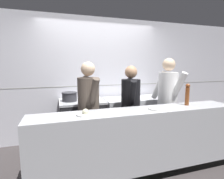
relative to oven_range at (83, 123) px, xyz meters
The scene contains 14 objects.
ground_plane 1.11m from the oven_range, 63.85° to the right, with size 14.00×14.00×0.00m, color #383333.
wall_back_tiled 1.03m from the oven_range, 42.19° to the left, with size 8.00×0.06×2.60m.
oven_range is the anchor object (origin of this frame).
prep_counter 1.11m from the oven_range, ahead, with size 1.28×0.65×0.90m.
pass_counter 1.35m from the oven_range, 60.38° to the right, with size 3.05×0.45×0.96m.
stock_pot 0.60m from the oven_range, behind, with size 0.29×0.29×0.17m.
sauce_pot 0.58m from the oven_range, ahead, with size 0.27×0.27×0.19m.
chefs_knife 1.07m from the oven_range, ahead, with size 0.37×0.17×0.02m.
plated_dish_main 1.31m from the oven_range, 95.60° to the right, with size 0.24×0.24×0.08m.
plated_dish_appetiser 1.61m from the oven_range, 52.64° to the right, with size 0.28×0.28×0.02m.
pepper_mill 2.00m from the oven_range, 36.86° to the right, with size 0.07×0.07×0.34m.
chef_head_cook 0.83m from the oven_range, 89.12° to the right, with size 0.40×0.72×1.65m.
chef_sous 1.07m from the oven_range, 41.00° to the right, with size 0.39×0.69×1.58m.
chef_line 1.69m from the oven_range, 24.06° to the right, with size 0.44×0.74×1.72m.
Camera 1 is at (-0.89, -2.45, 1.59)m, focal length 28.00 mm.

